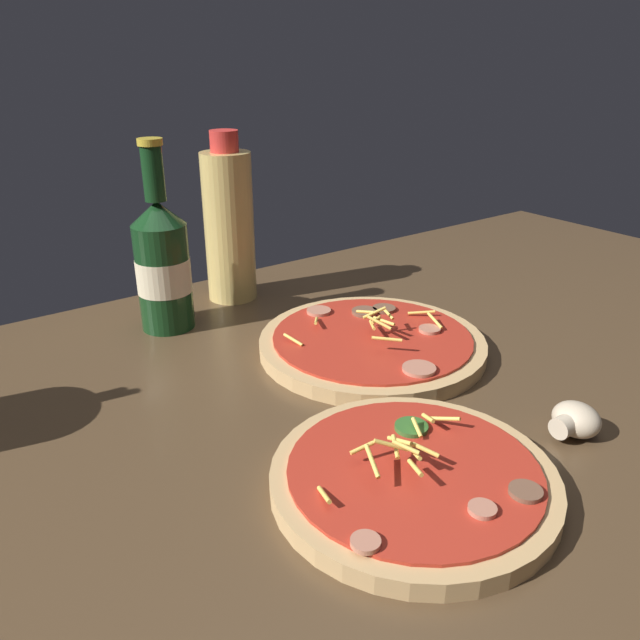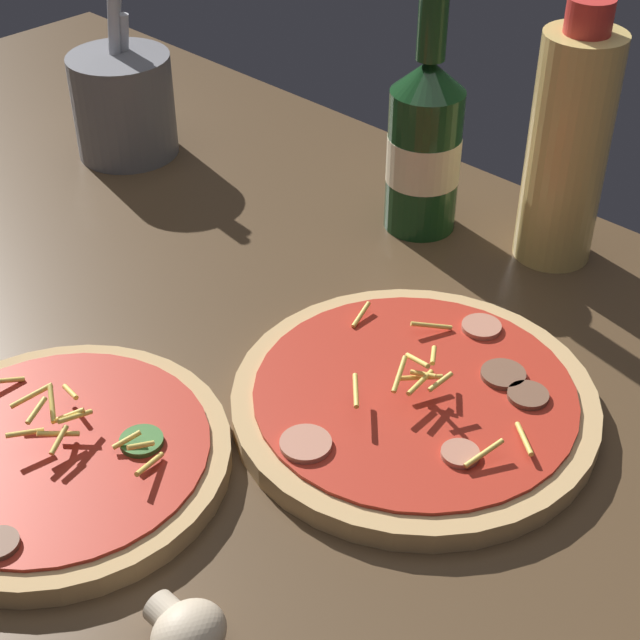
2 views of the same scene
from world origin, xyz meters
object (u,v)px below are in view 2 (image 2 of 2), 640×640
pizza_near (59,458)px  mushroom_left (186,631)px  beer_bottle (424,143)px  oil_bottle (568,146)px  pizza_far (415,401)px  utensil_crock (123,103)px

pizza_near → mushroom_left: bearing=-10.5°
beer_bottle → mushroom_left: 49.94cm
pizza_near → oil_bottle: size_ratio=1.01×
pizza_far → oil_bottle: oil_bottle is taller
pizza_far → oil_bottle: bearing=100.7°
pizza_far → beer_bottle: (-16.55, 20.80, 7.52)cm
pizza_near → utensil_crock: 47.69cm
pizza_far → beer_bottle: 27.62cm
pizza_near → mushroom_left: pizza_near is taller
beer_bottle → pizza_far: bearing=-51.5°
mushroom_left → utensil_crock: bearing=145.8°
oil_bottle → utensil_crock: bearing=-162.0°
pizza_near → oil_bottle: bearing=79.2°
mushroom_left → utensil_crock: (-52.09, 35.40, 3.99)cm
pizza_far → beer_bottle: beer_bottle is taller
beer_bottle → utensil_crock: bearing=-163.0°
pizza_near → pizza_far: size_ratio=0.88×
pizza_far → beer_bottle: size_ratio=1.13×
pizza_near → mushroom_left: (17.23, -3.18, 0.63)cm
pizza_far → utensil_crock: 49.96cm
beer_bottle → mushroom_left: bearing=-66.0°
oil_bottle → utensil_crock: (-43.73, -14.17, -5.09)cm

